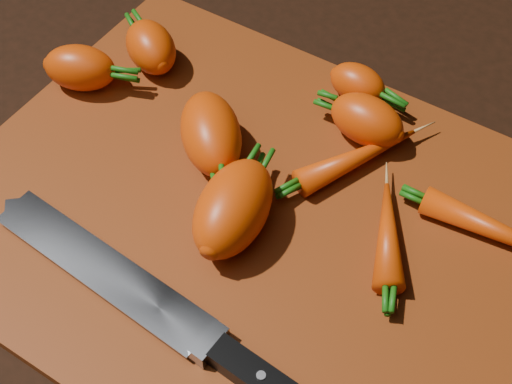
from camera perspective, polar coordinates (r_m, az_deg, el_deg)
The scene contains 12 objects.
ground at distance 0.62m, azimuth -0.50°, elevation -2.59°, with size 2.00×2.00×0.01m, color black.
cutting_board at distance 0.61m, azimuth -0.50°, elevation -2.00°, with size 0.50×0.40×0.01m, color maroon.
carrot_0 at distance 0.71m, azimuth -13.91°, elevation 9.62°, with size 0.07×0.04×0.04m, color #C93F0B.
carrot_1 at distance 0.72m, azimuth -8.42°, elevation 11.40°, with size 0.07×0.05×0.05m, color #C93F0B.
carrot_2 at distance 0.63m, azimuth -3.63°, elevation 4.70°, with size 0.09×0.05×0.05m, color #C93F0B.
carrot_3 at distance 0.57m, azimuth -1.83°, elevation -1.29°, with size 0.10×0.06×0.06m, color #C93F0B.
carrot_4 at distance 0.65m, azimuth 8.86°, elevation 5.69°, with size 0.07×0.04×0.04m, color #C93F0B.
carrot_5 at distance 0.69m, azimuth 8.13°, elevation 8.59°, with size 0.06×0.04×0.04m, color #C93F0B.
carrot_6 at distance 0.63m, azimuth 8.17°, elevation 2.78°, with size 0.12×0.03×0.03m, color #C93F0B.
carrot_7 at distance 0.61m, azimuth 19.32°, elevation -3.23°, with size 0.14×0.02×0.02m, color #C93F0B.
carrot_8 at distance 0.59m, azimuth 10.49°, elevation -3.27°, with size 0.10×0.03×0.03m, color #C93F0B.
knife at distance 0.57m, azimuth -10.80°, elevation -7.02°, with size 0.34×0.05×0.02m.
Camera 1 is at (0.19, -0.29, 0.50)m, focal length 50.00 mm.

